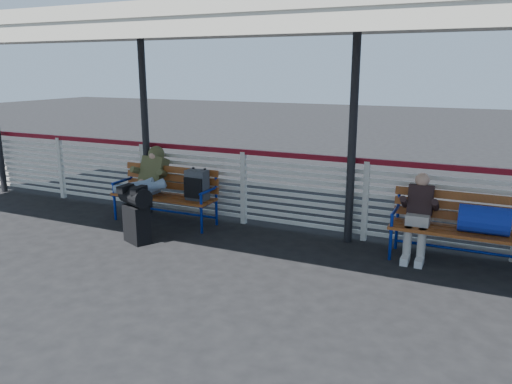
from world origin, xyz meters
The scene contains 8 objects.
ground centered at (0.00, 0.00, 0.00)m, with size 60.00×60.00×0.00m, color black.
fence centered at (0.00, 1.90, 0.66)m, with size 12.08×0.08×1.24m.
canopy centered at (0.00, 0.87, 3.04)m, with size 12.60×3.60×3.16m.
luggage_stack centered at (-1.01, 0.40, 0.46)m, with size 0.58×0.46×0.85m.
bench_left centered at (-0.99, 1.43, 0.60)m, with size 1.80×0.56×0.95m.
bench_right centered at (3.48, 1.52, 0.60)m, with size 1.80×0.56×0.92m.
traveler_man centered at (-1.36, 1.09, 0.71)m, with size 0.94×1.64×0.77m.
companion_person centered at (2.80, 1.51, 0.60)m, with size 0.32×0.66×1.15m.
Camera 1 is at (3.53, -5.19, 2.50)m, focal length 35.00 mm.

